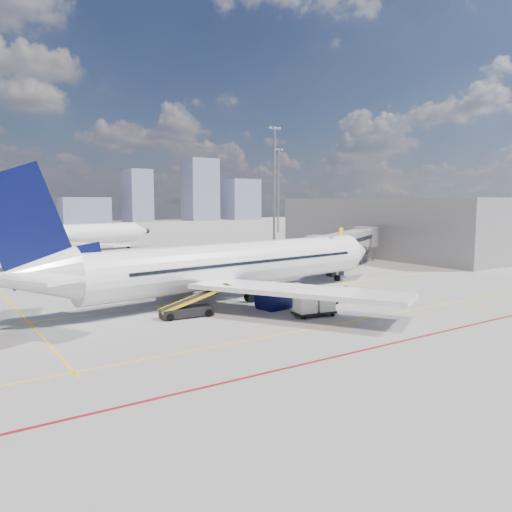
{
  "coord_description": "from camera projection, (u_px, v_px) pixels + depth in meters",
  "views": [
    {
      "loc": [
        -26.56,
        -33.81,
        9.43
      ],
      "look_at": [
        1.15,
        7.36,
        4.0
      ],
      "focal_mm": 35.0,
      "sensor_mm": 36.0,
      "label": 1
    }
  ],
  "objects": [
    {
      "name": "apron_markings",
      "position": [
        316.0,
        319.0,
        40.11
      ],
      "size": [
        90.0,
        35.12,
        0.01
      ],
      "color": "yellow",
      "rests_on": "ground"
    },
    {
      "name": "jet_bridge",
      "position": [
        350.0,
        242.0,
        70.24
      ],
      "size": [
        23.55,
        15.78,
        6.3
      ],
      "color": "gray",
      "rests_on": "ground"
    },
    {
      "name": "ground",
      "position": [
        292.0,
        310.0,
        43.65
      ],
      "size": [
        420.0,
        420.0,
        0.0
      ],
      "primitive_type": "plane",
      "color": "gray",
      "rests_on": "ground"
    },
    {
      "name": "floodlight_mast_far",
      "position": [
        278.0,
        188.0,
        152.47
      ],
      "size": [
        3.2,
        0.61,
        25.45
      ],
      "color": "gray",
      "rests_on": "ground"
    },
    {
      "name": "cargo_dolly",
      "position": [
        314.0,
        304.0,
        41.12
      ],
      "size": [
        3.71,
        2.11,
        1.92
      ],
      "rotation": [
        0.0,
        0.0,
        -0.16
      ],
      "color": "black",
      "rests_on": "ground"
    },
    {
      "name": "ramp_worker",
      "position": [
        346.0,
        294.0,
        46.25
      ],
      "size": [
        0.51,
        0.72,
        1.87
      ],
      "primitive_type": "imported",
      "rotation": [
        0.0,
        0.0,
        1.48
      ],
      "color": "#FFF41A",
      "rests_on": "ground"
    },
    {
      "name": "floodlight_mast_ne",
      "position": [
        274.0,
        182.0,
        108.62
      ],
      "size": [
        3.2,
        0.61,
        25.45
      ],
      "color": "gray",
      "rests_on": "ground"
    },
    {
      "name": "baggage_tug",
      "position": [
        324.0,
        296.0,
        45.66
      ],
      "size": [
        2.54,
        1.75,
        1.65
      ],
      "rotation": [
        0.0,
        0.0,
        0.15
      ],
      "color": "white",
      "rests_on": "ground"
    },
    {
      "name": "second_aircraft",
      "position": [
        55.0,
        236.0,
        89.88
      ],
      "size": [
        39.47,
        33.95,
        11.66
      ],
      "rotation": [
        0.0,
        0.0,
        0.23
      ],
      "color": "white",
      "rests_on": "ground"
    },
    {
      "name": "main_aircraft",
      "position": [
        225.0,
        266.0,
        48.21
      ],
      "size": [
        44.13,
        38.38,
        12.92
      ],
      "rotation": [
        0.0,
        0.0,
        0.12
      ],
      "color": "white",
      "rests_on": "ground"
    },
    {
      "name": "distant_skyline",
      "position": [
        4.0,
        197.0,
        200.2
      ],
      "size": [
        248.92,
        15.19,
        31.6
      ],
      "color": "slate",
      "rests_on": "ground"
    },
    {
      "name": "terminal_block",
      "position": [
        381.0,
        227.0,
        86.73
      ],
      "size": [
        10.0,
        42.0,
        10.0
      ],
      "color": "gray",
      "rests_on": "ground"
    },
    {
      "name": "belt_loader",
      "position": [
        188.0,
        309.0,
        40.87
      ],
      "size": [
        6.22,
        2.05,
        2.51
      ],
      "rotation": [
        0.0,
        0.0,
        -0.1
      ],
      "color": "black",
      "rests_on": "ground"
    }
  ]
}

